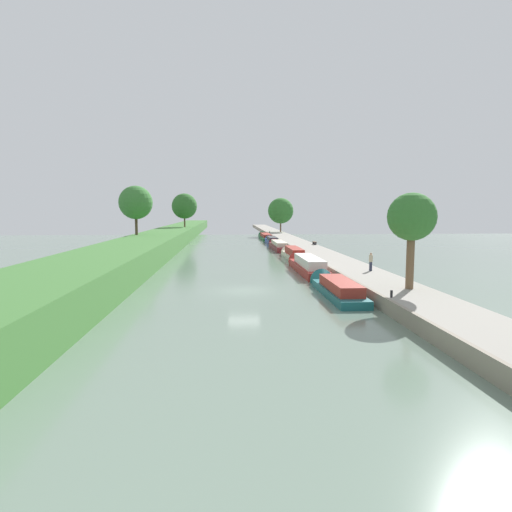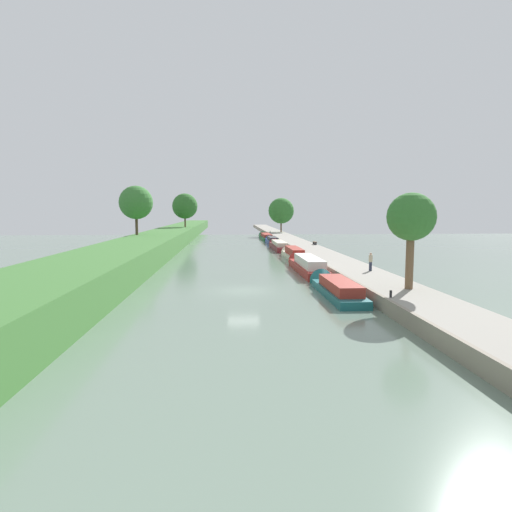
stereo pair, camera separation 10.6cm
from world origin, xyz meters
The scene contains 18 objects.
ground_plane centered at (0.00, 0.00, 0.00)m, with size 160.00×160.00×0.00m, color slate.
left_grassy_bank centered at (-12.39, 0.00, 1.28)m, with size 7.54×260.00×2.57m.
right_towpath centered at (10.80, 0.00, 0.46)m, with size 4.36×260.00×0.92m.
stone_quay centered at (8.50, 0.00, 0.49)m, with size 0.25×260.00×0.97m.
narrowboat_teal centered at (6.88, -2.00, 0.51)m, with size 2.11×10.58×2.02m.
narrowboat_red centered at (6.93, 10.24, 0.67)m, with size 2.16×13.07×2.30m.
narrowboat_cream centered at (7.29, 22.20, 0.63)m, with size 1.80×11.42×2.08m.
narrowboat_maroon centered at (7.00, 36.44, 0.59)m, with size 1.96×13.69×1.94m.
narrowboat_blue centered at (7.19, 48.83, 0.55)m, with size 1.83×10.79×1.86m.
narrowboat_green centered at (7.15, 62.49, 0.52)m, with size 2.03×16.25×1.93m.
tree_rightbank_near centered at (11.31, -5.01, 5.82)m, with size 3.30×3.30×6.64m.
tree_rightbank_midnear centered at (12.07, 74.36, 6.18)m, with size 6.35×6.35×8.44m.
tree_leftbank_downstream centered at (-10.75, 64.74, 7.24)m, with size 5.63×5.63×7.49m.
tree_leftbank_upstream centered at (-15.16, 33.85, 7.50)m, with size 5.10×5.10×7.49m.
person_walking centered at (11.54, 3.92, 1.79)m, with size 0.34×0.34×1.66m.
mooring_bollard_near centered at (8.92, -7.93, 1.15)m, with size 0.16×0.16×0.45m.
mooring_bollard_far centered at (8.92, 70.18, 1.15)m, with size 0.16×0.16×0.45m.
park_bench centered at (12.53, 34.07, 1.27)m, with size 0.44×1.50×0.47m.
Camera 2 is at (-1.23, -34.24, 6.37)m, focal length 30.70 mm.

